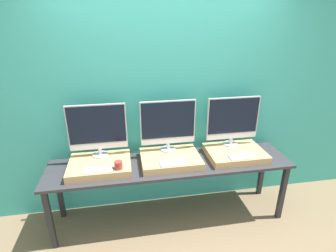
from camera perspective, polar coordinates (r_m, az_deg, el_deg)
ground_plane at (r=3.02m, az=1.61°, el=-22.59°), size 12.00×12.00×0.00m
wall_back at (r=2.90m, az=-0.70°, el=5.62°), size 8.00×0.04×2.60m
workbench at (r=2.84m, az=0.57°, el=-9.13°), size 2.57×0.58×0.71m
wooden_riser_left at (r=2.78m, az=-14.59°, el=-8.26°), size 0.62×0.47×0.08m
monitor_left at (r=2.75m, az=-15.10°, el=-0.57°), size 0.59×0.17×0.56m
keyboard_left at (r=2.61m, az=-14.91°, el=-9.20°), size 0.27×0.12×0.01m
mug at (r=2.58m, az=-10.74°, el=-8.36°), size 0.08×0.08×0.08m
wooden_riser_center at (r=2.80m, az=0.52°, el=-7.19°), size 0.62×0.47×0.08m
monitor_center at (r=2.78m, az=0.01°, el=0.44°), size 0.59×0.17×0.56m
keyboard_center at (r=2.64m, az=1.19°, el=-8.05°), size 0.27×0.12×0.01m
wooden_riser_right at (r=3.00m, az=14.38°, el=-5.77°), size 0.62×0.47×0.08m
monitor_right at (r=2.98m, az=13.93°, el=1.34°), size 0.59×0.17×0.56m
keyboard_right at (r=2.85m, az=15.80°, el=-6.45°), size 0.27×0.12×0.01m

